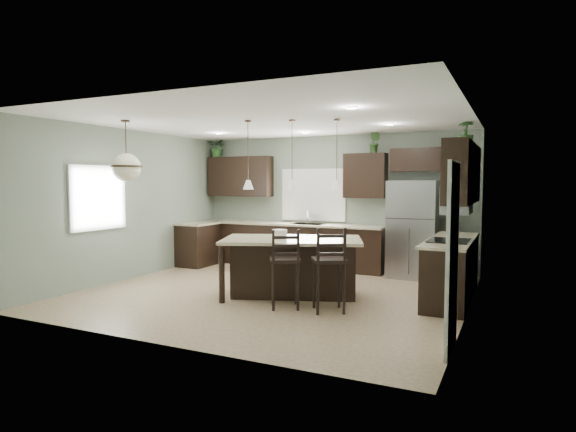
# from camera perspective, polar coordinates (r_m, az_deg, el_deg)

# --- Properties ---
(ground) EXTENTS (6.00, 6.00, 0.00)m
(ground) POSITION_cam_1_polar(r_m,az_deg,el_deg) (7.98, -1.91, -9.15)
(ground) COLOR #9E8466
(ground) RESTS_ON ground
(pantry_door) EXTENTS (0.04, 0.82, 2.04)m
(pantry_door) POSITION_cam_1_polar(r_m,az_deg,el_deg) (5.44, 18.90, -4.62)
(pantry_door) COLOR white
(pantry_door) RESTS_ON ground
(window_back) EXTENTS (1.35, 0.02, 1.00)m
(window_back) POSITION_cam_1_polar(r_m,az_deg,el_deg) (10.43, 3.04, 2.54)
(window_back) COLOR white
(window_back) RESTS_ON room_shell
(window_left) EXTENTS (0.02, 1.10, 1.00)m
(window_left) POSITION_cam_1_polar(r_m,az_deg,el_deg) (8.96, -21.63, 2.02)
(window_left) COLOR white
(window_left) RESTS_ON room_shell
(left_return_cabs) EXTENTS (0.60, 0.90, 0.90)m
(left_return_cabs) POSITION_cam_1_polar(r_m,az_deg,el_deg) (10.73, -10.59, -3.38)
(left_return_cabs) COLOR black
(left_return_cabs) RESTS_ON ground
(left_return_countertop) EXTENTS (0.66, 0.96, 0.04)m
(left_return_countertop) POSITION_cam_1_polar(r_m,az_deg,el_deg) (10.67, -10.54, -0.88)
(left_return_countertop) COLOR beige
(left_return_countertop) RESTS_ON left_return_cabs
(back_lower_cabs) EXTENTS (4.20, 0.60, 0.90)m
(back_lower_cabs) POSITION_cam_1_polar(r_m,az_deg,el_deg) (10.44, 0.13, -3.52)
(back_lower_cabs) COLOR black
(back_lower_cabs) RESTS_ON ground
(back_countertop) EXTENTS (4.20, 0.66, 0.04)m
(back_countertop) POSITION_cam_1_polar(r_m,az_deg,el_deg) (10.37, 0.08, -0.96)
(back_countertop) COLOR beige
(back_countertop) RESTS_ON back_lower_cabs
(sink_inset) EXTENTS (0.70, 0.45, 0.01)m
(sink_inset) POSITION_cam_1_polar(r_m,az_deg,el_deg) (10.18, 2.37, -0.96)
(sink_inset) COLOR gray
(sink_inset) RESTS_ON back_countertop
(faucet) EXTENTS (0.02, 0.02, 0.28)m
(faucet) POSITION_cam_1_polar(r_m,az_deg,el_deg) (10.14, 2.31, -0.16)
(faucet) COLOR silver
(faucet) RESTS_ON back_countertop
(back_upper_left) EXTENTS (1.55, 0.34, 0.90)m
(back_upper_left) POSITION_cam_1_polar(r_m,az_deg,el_deg) (11.08, -5.69, 4.68)
(back_upper_left) COLOR black
(back_upper_left) RESTS_ON room_shell
(back_upper_right) EXTENTS (0.85, 0.34, 0.90)m
(back_upper_right) POSITION_cam_1_polar(r_m,az_deg,el_deg) (9.88, 9.17, 4.73)
(back_upper_right) COLOR black
(back_upper_right) RESTS_ON room_shell
(fridge_header) EXTENTS (1.05, 0.34, 0.45)m
(fridge_header) POSITION_cam_1_polar(r_m,az_deg,el_deg) (9.65, 15.22, 6.44)
(fridge_header) COLOR black
(fridge_header) RESTS_ON room_shell
(right_lower_cabs) EXTENTS (0.60, 2.35, 0.90)m
(right_lower_cabs) POSITION_cam_1_polar(r_m,az_deg,el_deg) (7.94, 18.85, -6.11)
(right_lower_cabs) COLOR black
(right_lower_cabs) RESTS_ON ground
(right_countertop) EXTENTS (0.66, 2.35, 0.04)m
(right_countertop) POSITION_cam_1_polar(r_m,az_deg,el_deg) (7.88, 18.78, -2.74)
(right_countertop) COLOR beige
(right_countertop) RESTS_ON right_lower_cabs
(cooktop) EXTENTS (0.58, 0.75, 0.02)m
(cooktop) POSITION_cam_1_polar(r_m,az_deg,el_deg) (7.61, 18.54, -2.78)
(cooktop) COLOR black
(cooktop) RESTS_ON right_countertop
(wall_oven_front) EXTENTS (0.01, 0.72, 0.60)m
(wall_oven_front) POSITION_cam_1_polar(r_m,az_deg,el_deg) (7.72, 16.35, -6.36)
(wall_oven_front) COLOR gray
(wall_oven_front) RESTS_ON right_lower_cabs
(right_upper_cabs) EXTENTS (0.34, 2.35, 0.90)m
(right_upper_cabs) POSITION_cam_1_polar(r_m,az_deg,el_deg) (7.81, 20.05, 4.75)
(right_upper_cabs) COLOR black
(right_upper_cabs) RESTS_ON room_shell
(microwave) EXTENTS (0.40, 0.75, 0.40)m
(microwave) POSITION_cam_1_polar(r_m,az_deg,el_deg) (7.55, 19.40, 1.76)
(microwave) COLOR gray
(microwave) RESTS_ON right_upper_cabs
(refrigerator) EXTENTS (0.90, 0.74, 1.85)m
(refrigerator) POSITION_cam_1_polar(r_m,az_deg,el_deg) (9.45, 14.63, -1.54)
(refrigerator) COLOR #96979E
(refrigerator) RESTS_ON ground
(kitchen_island) EXTENTS (2.47, 1.92, 0.92)m
(kitchen_island) POSITION_cam_1_polar(r_m,az_deg,el_deg) (7.73, 0.48, -6.08)
(kitchen_island) COLOR black
(kitchen_island) RESTS_ON ground
(serving_dish) EXTENTS (0.24, 0.24, 0.14)m
(serving_dish) POSITION_cam_1_polar(r_m,az_deg,el_deg) (7.67, -1.01, -2.14)
(serving_dish) COLOR silver
(serving_dish) RESTS_ON kitchen_island
(bar_stool_center) EXTENTS (0.58, 0.58, 1.16)m
(bar_stool_center) POSITION_cam_1_polar(r_m,az_deg,el_deg) (6.97, -0.35, -6.23)
(bar_stool_center) COLOR black
(bar_stool_center) RESTS_ON ground
(bar_stool_right) EXTENTS (0.61, 0.61, 1.20)m
(bar_stool_right) POSITION_cam_1_polar(r_m,az_deg,el_deg) (6.79, 4.86, -6.32)
(bar_stool_right) COLOR black
(bar_stool_right) RESTS_ON ground
(pendant_left) EXTENTS (0.17, 0.17, 1.10)m
(pendant_left) POSITION_cam_1_polar(r_m,az_deg,el_deg) (7.70, -4.75, 7.22)
(pendant_left) COLOR silver
(pendant_left) RESTS_ON room_shell
(pendant_center) EXTENTS (0.17, 0.17, 1.10)m
(pendant_center) POSITION_cam_1_polar(r_m,az_deg,el_deg) (7.62, 0.48, 7.27)
(pendant_center) COLOR white
(pendant_center) RESTS_ON room_shell
(pendant_right) EXTENTS (0.17, 0.17, 1.10)m
(pendant_right) POSITION_cam_1_polar(r_m,az_deg,el_deg) (7.60, 5.80, 7.26)
(pendant_right) COLOR white
(pendant_right) RESTS_ON room_shell
(chandelier) EXTENTS (0.49, 0.49, 0.98)m
(chandelier) POSITION_cam_1_polar(r_m,az_deg,el_deg) (8.11, -18.64, 7.31)
(chandelier) COLOR beige
(chandelier) RESTS_ON room_shell
(plant_back_left) EXTENTS (0.50, 0.46, 0.48)m
(plant_back_left) POSITION_cam_1_polar(r_m,az_deg,el_deg) (11.39, -8.34, 8.11)
(plant_back_left) COLOR #254D21
(plant_back_left) RESTS_ON back_upper_left
(plant_back_right) EXTENTS (0.28, 0.26, 0.42)m
(plant_back_right) POSITION_cam_1_polar(r_m,az_deg,el_deg) (9.83, 10.24, 8.58)
(plant_back_right) COLOR #2B4E22
(plant_back_right) RESTS_ON back_upper_right
(plant_right_wall) EXTENTS (0.26, 0.26, 0.44)m
(plant_right_wall) POSITION_cam_1_polar(r_m,az_deg,el_deg) (8.43, 20.33, 9.24)
(plant_right_wall) COLOR #264C21
(plant_right_wall) RESTS_ON right_upper_cabs
(room_shell) EXTENTS (6.00, 6.00, 6.00)m
(room_shell) POSITION_cam_1_polar(r_m,az_deg,el_deg) (7.77, -1.94, 3.14)
(room_shell) COLOR gray
(room_shell) RESTS_ON ground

